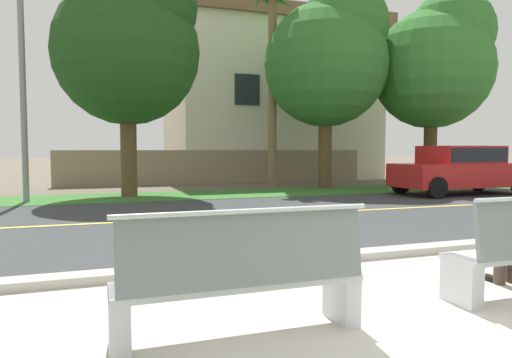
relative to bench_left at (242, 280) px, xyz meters
The scene contains 15 objects.
ground_plane 7.74m from the bench_left, 78.81° to the left, with size 140.00×140.00×0.00m, color #665B4C.
sidewalk_pavement 1.57m from the bench_left, ahead, with size 44.00×3.60×0.01m, color beige.
curb_edge 2.47m from the bench_left, 52.14° to the left, with size 44.00×0.30×0.11m, color #ADA89E.
street_asphalt 6.28m from the bench_left, 76.15° to the left, with size 52.00×8.00×0.01m, color #383A3D.
road_centre_line 6.28m from the bench_left, 76.15° to the left, with size 48.00×0.14×0.01m, color #E0CC4C.
far_verge_grass 11.06m from the bench_left, 82.20° to the left, with size 48.00×2.80×0.02m, color #38702D.
bench_left is the anchor object (origin of this frame).
car_red_near 13.06m from the bench_left, 40.48° to the left, with size 4.30×1.86×1.54m.
streetlamp 11.77m from the bench_left, 104.58° to the left, with size 0.24×2.10×7.76m.
shade_tree_far_left 11.90m from the bench_left, 89.55° to the left, with size 4.32×4.32×7.13m.
shade_tree_left 14.65m from the bench_left, 59.15° to the left, with size 4.52×4.52×7.45m.
shade_tree_centre 16.45m from the bench_left, 44.90° to the left, with size 4.46×4.46×7.35m.
palm_tree_tall 15.23m from the bench_left, 67.87° to the left, with size 2.09×1.98×7.83m.
garden_wall 16.05m from the bench_left, 75.83° to the left, with size 13.00×0.36×1.40m, color gray.
house_across_street 20.43m from the bench_left, 68.79° to the left, with size 10.32×6.91×7.79m.
Camera 1 is at (-2.51, -2.80, 1.43)m, focal length 32.44 mm.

